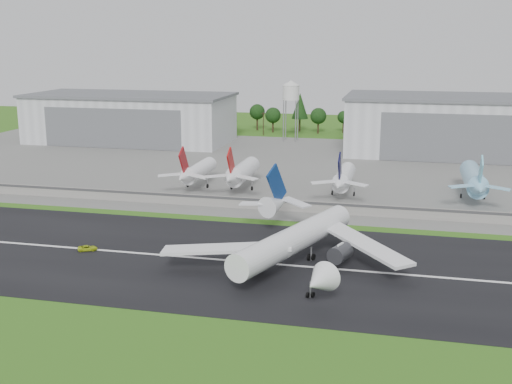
% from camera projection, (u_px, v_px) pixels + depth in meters
% --- Properties ---
extents(ground, '(600.00, 600.00, 0.00)m').
position_uv_depth(ground, '(160.00, 271.00, 138.61)').
color(ground, '#406B19').
rests_on(ground, ground).
extents(runway, '(320.00, 60.00, 0.10)m').
position_uv_depth(runway, '(176.00, 256.00, 148.06)').
color(runway, black).
rests_on(runway, ground).
extents(runway_centerline, '(220.00, 1.00, 0.02)m').
position_uv_depth(runway_centerline, '(176.00, 256.00, 148.05)').
color(runway_centerline, white).
rests_on(runway_centerline, runway).
extents(apron, '(320.00, 150.00, 0.10)m').
position_uv_depth(apron, '(273.00, 166.00, 252.15)').
color(apron, slate).
rests_on(apron, ground).
extents(blast_fence, '(240.00, 0.61, 3.50)m').
position_uv_depth(blast_fence, '(229.00, 202.00, 190.22)').
color(blast_fence, gray).
rests_on(blast_fence, ground).
extents(hangar_west, '(97.00, 44.00, 23.20)m').
position_uv_depth(hangar_west, '(131.00, 118.00, 309.83)').
color(hangar_west, silver).
rests_on(hangar_west, ground).
extents(hangar_east, '(102.00, 47.00, 25.20)m').
position_uv_depth(hangar_east, '(466.00, 126.00, 274.95)').
color(hangar_east, silver).
rests_on(hangar_east, ground).
extents(water_tower, '(8.40, 8.40, 29.40)m').
position_uv_depth(water_tower, '(291.00, 90.00, 309.04)').
color(water_tower, '#99999E').
rests_on(water_tower, ground).
extents(utility_poles, '(230.00, 3.00, 12.00)m').
position_uv_depth(utility_poles, '(305.00, 137.00, 327.86)').
color(utility_poles, black).
rests_on(utility_poles, ground).
extents(treeline, '(320.00, 16.00, 22.00)m').
position_uv_depth(treeline, '(310.00, 133.00, 342.06)').
color(treeline, black).
rests_on(treeline, ground).
extents(main_airliner, '(53.77, 57.45, 18.17)m').
position_uv_depth(main_airliner, '(295.00, 246.00, 140.34)').
color(main_airliner, white).
rests_on(main_airliner, runway).
extents(ground_vehicle, '(5.02, 3.80, 1.27)m').
position_uv_depth(ground_vehicle, '(88.00, 248.00, 151.79)').
color(ground_vehicle, '#AAC116').
rests_on(ground_vehicle, runway).
extents(parked_jet_red_a, '(7.36, 31.29, 16.34)m').
position_uv_depth(parked_jet_red_a, '(196.00, 172.00, 213.51)').
color(parked_jet_red_a, white).
rests_on(parked_jet_red_a, ground).
extents(parked_jet_red_b, '(7.36, 31.29, 16.73)m').
position_uv_depth(parked_jet_red_b, '(241.00, 173.00, 210.05)').
color(parked_jet_red_b, white).
rests_on(parked_jet_red_b, ground).
extents(parked_jet_navy, '(7.36, 31.29, 16.50)m').
position_uv_depth(parked_jet_navy, '(343.00, 178.00, 202.56)').
color(parked_jet_navy, white).
rests_on(parked_jet_navy, ground).
extents(parked_jet_skyblue, '(7.36, 37.29, 16.96)m').
position_uv_depth(parked_jet_skyblue, '(474.00, 180.00, 198.33)').
color(parked_jet_skyblue, '#89C9EE').
rests_on(parked_jet_skyblue, ground).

